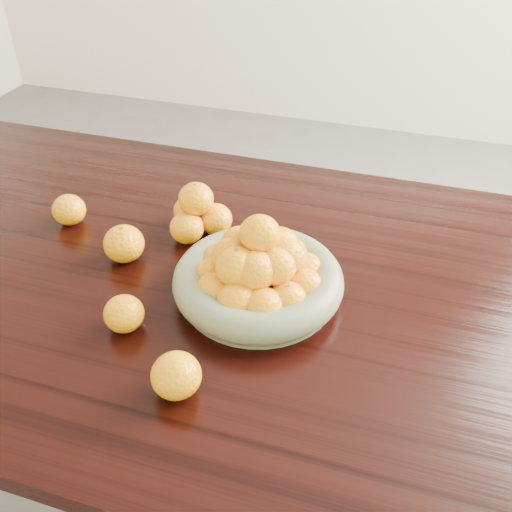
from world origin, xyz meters
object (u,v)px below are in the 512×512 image
(fruit_bowl, at_px, (258,274))
(orange_pyramid, at_px, (197,214))
(loose_orange_0, at_px, (124,244))
(dining_table, at_px, (238,313))

(fruit_bowl, bearing_deg, orange_pyramid, 139.12)
(loose_orange_0, bearing_deg, orange_pyramid, 52.37)
(orange_pyramid, relative_size, loose_orange_0, 1.68)
(fruit_bowl, distance_m, loose_orange_0, 0.29)
(dining_table, height_order, fruit_bowl, fruit_bowl)
(dining_table, bearing_deg, loose_orange_0, -178.23)
(loose_orange_0, bearing_deg, fruit_bowl, -5.48)
(dining_table, relative_size, loose_orange_0, 24.31)
(loose_orange_0, bearing_deg, dining_table, 1.77)
(dining_table, distance_m, fruit_bowl, 0.15)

